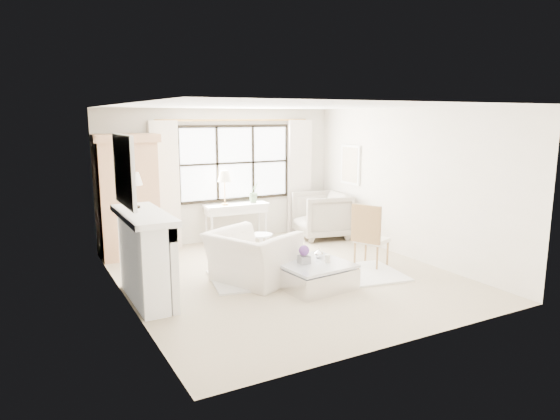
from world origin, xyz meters
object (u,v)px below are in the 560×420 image
Objects in this scene: console_table at (236,223)px; club_armchair at (252,257)px; armoire at (129,196)px; coffee_table at (313,275)px.

console_table is 1.08× the size of club_armchair.
armoire is 1.70× the size of console_table.
club_armchair is 0.99m from coffee_table.
console_table is at bearing 6.25° from armoire.
coffee_table is at bearing -156.10° from club_armchair.
club_armchair reaches higher than coffee_table.
console_table is at bearing -41.61° from club_armchair.
armoire reaches higher than console_table.
club_armchair is at bearing -105.21° from console_table.
coffee_table is at bearing -88.60° from console_table.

